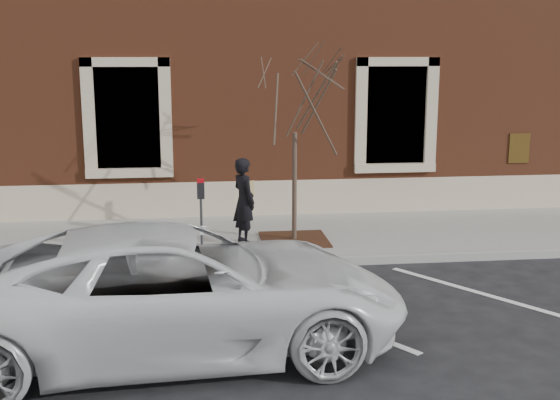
{
  "coord_description": "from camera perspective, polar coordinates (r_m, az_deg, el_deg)",
  "views": [
    {
      "loc": [
        -1.5,
        -12.09,
        3.76
      ],
      "look_at": [
        0.0,
        0.6,
        1.1
      ],
      "focal_mm": 45.0,
      "sensor_mm": 36.0,
      "label": 1
    }
  ],
  "objects": [
    {
      "name": "ground",
      "position": [
        12.75,
        0.32,
        -5.39
      ],
      "size": [
        120.0,
        120.0,
        0.0
      ],
      "primitive_type": "plane",
      "color": "#28282B",
      "rests_on": "ground"
    },
    {
      "name": "parking_stripes",
      "position": [
        10.68,
        1.79,
        -8.83
      ],
      "size": [
        28.0,
        4.4,
        0.01
      ],
      "primitive_type": null,
      "color": "silver",
      "rests_on": "ground"
    },
    {
      "name": "sapling",
      "position": [
        13.46,
        1.21,
        7.99
      ],
      "size": [
        2.34,
        2.34,
        3.9
      ],
      "color": "brown",
      "rests_on": "sidewalk_near"
    },
    {
      "name": "man",
      "position": [
        13.54,
        -2.94,
        -0.07
      ],
      "size": [
        0.62,
        0.72,
        1.67
      ],
      "primitive_type": "imported",
      "rotation": [
        0.0,
        0.0,
        2.01
      ],
      "color": "black",
      "rests_on": "sidewalk_near"
    },
    {
      "name": "sidewalk_near",
      "position": [
        14.4,
        -0.54,
        -3.07
      ],
      "size": [
        40.0,
        3.5,
        0.15
      ],
      "primitive_type": "cube",
      "color": "#9B9991",
      "rests_on": "ground"
    },
    {
      "name": "tree_grate",
      "position": [
        13.91,
        1.17,
        -3.22
      ],
      "size": [
        1.31,
        1.31,
        0.03
      ],
      "primitive_type": "cube",
      "color": "#411F14",
      "rests_on": "sidewalk_near"
    },
    {
      "name": "white_truck",
      "position": [
        9.08,
        -8.43,
        -7.29
      ],
      "size": [
        6.06,
        3.14,
        1.63
      ],
      "primitive_type": "imported",
      "rotation": [
        0.0,
        0.0,
        1.65
      ],
      "color": "silver",
      "rests_on": "ground"
    },
    {
      "name": "curb_near",
      "position": [
        12.68,
        0.35,
        -5.14
      ],
      "size": [
        40.0,
        0.12,
        0.15
      ],
      "primitive_type": "cube",
      "color": "#9E9E99",
      "rests_on": "ground"
    },
    {
      "name": "building_civic",
      "position": [
        19.89,
        -2.48,
        12.42
      ],
      "size": [
        40.0,
        8.62,
        8.0
      ],
      "color": "brown",
      "rests_on": "ground"
    },
    {
      "name": "parking_meter",
      "position": [
        12.48,
        -6.44,
        -0.3
      ],
      "size": [
        0.13,
        0.1,
        1.47
      ],
      "rotation": [
        0.0,
        0.0,
        0.42
      ],
      "color": "#595B60",
      "rests_on": "sidewalk_near"
    }
  ]
}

